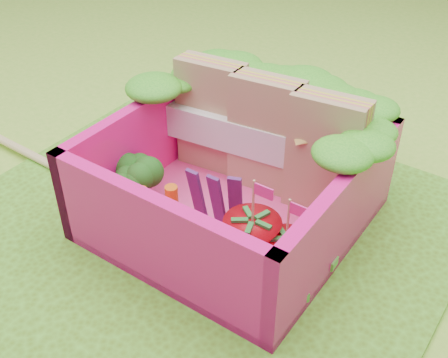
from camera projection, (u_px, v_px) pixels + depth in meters
name	position (u px, v px, depth m)	size (l,w,h in m)	color
ground	(191.00, 237.00, 3.06)	(14.00, 14.00, 0.00)	#85C738
placemat	(191.00, 235.00, 3.05)	(2.60, 2.60, 0.03)	#599020
bento_floor	(233.00, 215.00, 3.13)	(1.30, 1.30, 0.05)	#F43E8E
bento_box	(233.00, 179.00, 2.98)	(1.30, 1.30, 0.55)	#FF158A
lettuce_ruffle	(282.00, 89.00, 3.10)	(1.43, 0.77, 0.11)	#28961B
sandwich_stack	(266.00, 136.00, 3.12)	(1.25, 0.33, 0.69)	tan
broccoli	(132.00, 175.00, 3.06)	(0.33, 0.33, 0.27)	#6FA54F
carrot_sticks	(157.00, 206.00, 2.96)	(0.17, 0.19, 0.25)	orange
purple_wedges	(217.00, 201.00, 2.89)	(0.26, 0.10, 0.38)	#421854
strawberry_left	(252.00, 243.00, 2.70)	(0.28, 0.28, 0.52)	red
strawberry_right	(285.00, 258.00, 2.65)	(0.24, 0.24, 0.48)	red
snap_peas	(271.00, 263.00, 2.76)	(0.63, 0.45, 0.05)	#63BD3B
chopsticks	(67.00, 173.00, 3.46)	(2.31, 0.11, 0.04)	#E5BE7E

